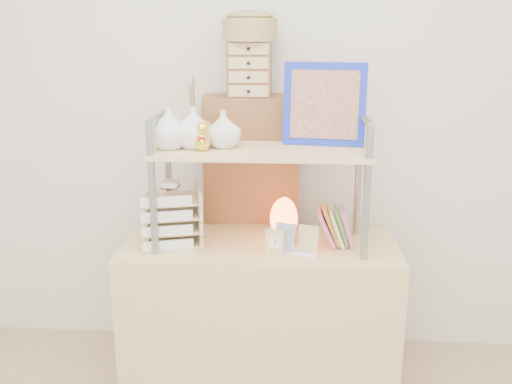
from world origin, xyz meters
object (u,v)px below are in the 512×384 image
Objects in this scene: cabinet at (251,230)px; letter_tray at (172,219)px; desk at (260,320)px; salt_lamp at (284,219)px.

cabinet is 0.54m from letter_tray.
cabinet reaches higher than desk.
letter_tray is at bearing -176.05° from desk.
salt_lamp is (0.10, 0.03, 0.48)m from desk.
letter_tray reaches higher than desk.
desk is at bearing -85.24° from cabinet.
cabinet is 6.71× the size of salt_lamp.
desk is 0.62m from letter_tray.
letter_tray is (-0.31, -0.40, 0.19)m from cabinet.
salt_lamp is (0.17, -0.34, 0.18)m from cabinet.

